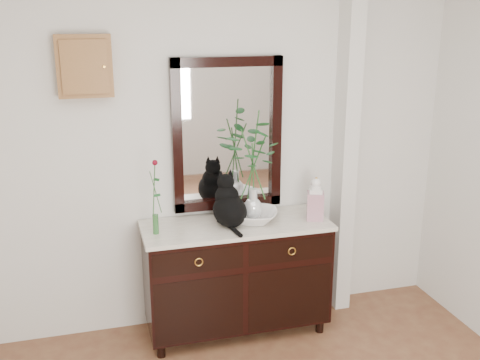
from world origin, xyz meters
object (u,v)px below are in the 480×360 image
object	(u,v)px
ginger_jar	(316,198)
sideboard	(236,272)
cat	(230,201)
lotus_bowl	(253,216)

from	to	relation	value
ginger_jar	sideboard	bearing A→B (deg)	173.57
cat	lotus_bowl	size ratio (longest dim) A/B	1.05
cat	ginger_jar	distance (m)	0.62
sideboard	ginger_jar	xyz separation A→B (m)	(0.57, -0.06, 0.53)
sideboard	ginger_jar	distance (m)	0.78
sideboard	cat	xyz separation A→B (m)	(-0.05, -0.02, 0.56)
cat	ginger_jar	size ratio (longest dim) A/B	1.15
cat	lotus_bowl	distance (m)	0.23
sideboard	lotus_bowl	size ratio (longest dim) A/B	3.81
sideboard	cat	world-z (taller)	cat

